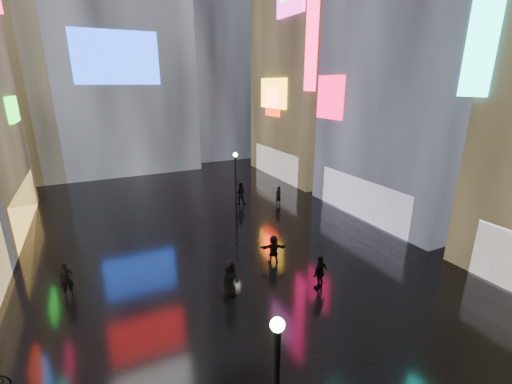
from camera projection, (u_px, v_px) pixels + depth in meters
ground at (205, 229)px, 23.61m from camera, size 140.00×140.00×0.00m
building_right_mid at (435, 0)px, 23.16m from camera, size 10.28×13.70×30.00m
building_right_far at (320, 38)px, 34.59m from camera, size 10.28×12.00×28.00m
tower_flank_right at (204, 24)px, 44.48m from camera, size 12.00×12.00×34.00m
lamp_far at (236, 185)px, 23.55m from camera, size 0.30×0.30×5.20m
pedestrian_3 at (320, 272)px, 16.59m from camera, size 1.10×0.73×1.73m
pedestrian_4 at (230, 279)px, 15.94m from camera, size 1.07×0.93×1.85m
pedestrian_5 at (274, 249)px, 19.01m from camera, size 1.59×0.98×1.63m
pedestrian_6 at (67, 280)px, 16.00m from camera, size 0.67×0.50×1.69m
pedestrian_7 at (240, 193)px, 28.30m from camera, size 1.12×1.02×1.85m
umbrella_2 at (229, 252)px, 15.51m from camera, size 1.33×1.32×0.95m
pedestrian_8 at (278, 196)px, 28.22m from camera, size 0.62×0.46×1.55m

